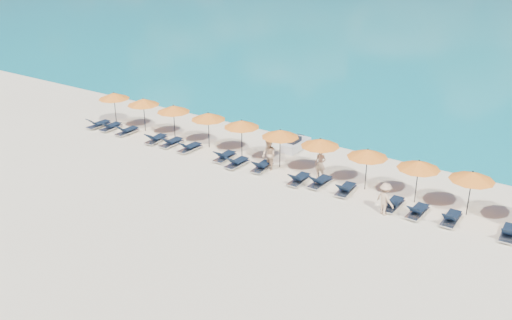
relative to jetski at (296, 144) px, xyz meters
The scene contains 31 objects.
ground 8.18m from the jetski, 85.95° to the right, with size 1400.00×1400.00×0.00m, color beige.
jetski is the anchor object (origin of this frame).
beachgoer_a 4.34m from the jetski, 41.75° to the right, with size 0.60×0.40×1.65m, color tan.
beachgoer_b 3.58m from the jetski, 84.83° to the right, with size 0.86×0.49×1.76m, color tan.
beachgoer_c 9.17m from the jetski, 32.29° to the right, with size 1.04×0.48×1.61m, color tan.
umbrella_0 13.05m from the jetski, 167.32° to the right, with size 2.10×2.10×2.28m.
umbrella_1 10.49m from the jetski, 164.67° to the right, with size 2.10×2.10×2.28m.
umbrella_2 8.02m from the jetski, 159.45° to the right, with size 2.10×2.10×2.28m.
umbrella_3 5.59m from the jetski, 149.55° to the right, with size 2.10×2.10×2.28m.
umbrella_4 3.82m from the jetski, 127.83° to the right, with size 2.10×2.10×2.28m.
umbrella_5 3.37m from the jetski, 77.49° to the right, with size 2.10×2.10×2.28m.
umbrella_6 4.55m from the jetski, 42.17° to the right, with size 2.10×2.10×2.28m.
umbrella_7 6.73m from the jetski, 26.04° to the right, with size 2.10×2.10×2.28m.
umbrella_8 9.12m from the jetski, 18.46° to the right, with size 2.10×2.10×2.28m.
umbrella_9 11.46m from the jetski, 14.01° to the right, with size 2.10×2.10×2.28m.
lounger_0 13.72m from the jetski, 163.04° to the right, with size 0.73×1.74×0.66m.
lounger_1 12.67m from the jetski, 162.12° to the right, with size 0.75×1.74×0.66m.
lounger_2 11.23m from the jetski, 159.80° to the right, with size 0.63×1.70×0.66m.
lounger_3 8.83m from the jetski, 153.74° to the right, with size 0.79×1.75×0.66m.
lounger_4 7.71m from the jetski, 150.41° to the right, with size 0.63×1.70×0.66m.
lounger_5 6.46m from the jetski, 143.44° to the right, with size 0.68×1.72×0.66m.
lounger_6 4.58m from the jetski, 124.22° to the right, with size 0.71×1.73×0.66m.
lounger_7 4.38m from the jetski, 109.05° to the right, with size 0.66×1.71×0.66m.
lounger_8 3.79m from the jetski, 89.38° to the right, with size 0.78×1.75×0.66m.
lounger_9 4.88m from the jetski, 57.56° to the right, with size 0.67×1.72×0.66m.
lounger_10 5.30m from the jetski, 45.63° to the right, with size 0.69×1.72×0.66m.
lounger_11 6.49m from the jetski, 36.40° to the right, with size 0.75×1.74×0.66m.
lounger_12 8.84m from the jetski, 27.37° to the right, with size 0.63×1.70×0.66m.
lounger_13 9.97m from the jetski, 24.37° to the right, with size 0.68×1.72×0.66m.
lounger_14 11.32m from the jetski, 20.32° to the right, with size 0.66×1.71×0.66m.
lounger_15 13.66m from the jetski, 16.34° to the right, with size 0.73×1.74×0.66m.
Camera 1 is at (15.68, -19.96, 12.73)m, focal length 40.00 mm.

